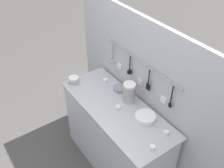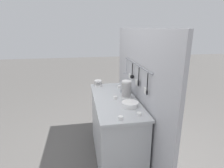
{
  "view_description": "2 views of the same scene",
  "coord_description": "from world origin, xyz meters",
  "px_view_note": "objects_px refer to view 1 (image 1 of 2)",
  "views": [
    {
      "loc": [
        1.63,
        -1.2,
        2.82
      ],
      "look_at": [
        -0.05,
        -0.02,
        1.23
      ],
      "focal_mm": 42.0,
      "sensor_mm": 36.0,
      "label": 1
    },
    {
      "loc": [
        2.35,
        -0.46,
        1.87
      ],
      "look_at": [
        -0.07,
        -0.03,
        1.13
      ],
      "focal_mm": 30.0,
      "sensor_mm": 36.0,
      "label": 2
    }
  ],
  "objects_px": {
    "cup_centre": "(105,80)",
    "cup_front_right": "(118,107)",
    "bowl_stack_nested_right": "(74,81)",
    "bowl_stack_short_front": "(129,93)",
    "steel_mixing_bowl": "(119,88)",
    "plate_stack": "(145,117)",
    "cup_back_left": "(166,133)",
    "cup_by_caddy": "(152,147)"
  },
  "relations": [
    {
      "from": "steel_mixing_bowl",
      "to": "cup_centre",
      "type": "distance_m",
      "value": 0.23
    },
    {
      "from": "steel_mixing_bowl",
      "to": "cup_by_caddy",
      "type": "relative_size",
      "value": 2.7
    },
    {
      "from": "bowl_stack_short_front",
      "to": "bowl_stack_nested_right",
      "type": "bearing_deg",
      "value": -151.99
    },
    {
      "from": "cup_back_left",
      "to": "cup_front_right",
      "type": "distance_m",
      "value": 0.56
    },
    {
      "from": "bowl_stack_short_front",
      "to": "bowl_stack_nested_right",
      "type": "xyz_separation_m",
      "value": [
        -0.61,
        -0.33,
        -0.07
      ]
    },
    {
      "from": "bowl_stack_nested_right",
      "to": "cup_front_right",
      "type": "distance_m",
      "value": 0.66
    },
    {
      "from": "cup_back_left",
      "to": "bowl_stack_short_front",
      "type": "bearing_deg",
      "value": -179.51
    },
    {
      "from": "cup_centre",
      "to": "cup_front_right",
      "type": "xyz_separation_m",
      "value": [
        0.46,
        -0.15,
        0.0
      ]
    },
    {
      "from": "plate_stack",
      "to": "steel_mixing_bowl",
      "type": "xyz_separation_m",
      "value": [
        -0.52,
        0.07,
        -0.01
      ]
    },
    {
      "from": "plate_stack",
      "to": "cup_by_caddy",
      "type": "height_order",
      "value": "plate_stack"
    },
    {
      "from": "cup_back_left",
      "to": "cup_front_right",
      "type": "height_order",
      "value": "same"
    },
    {
      "from": "bowl_stack_short_front",
      "to": "bowl_stack_nested_right",
      "type": "height_order",
      "value": "bowl_stack_short_front"
    },
    {
      "from": "cup_centre",
      "to": "plate_stack",
      "type": "bearing_deg",
      "value": -1.82
    },
    {
      "from": "bowl_stack_short_front",
      "to": "plate_stack",
      "type": "height_order",
      "value": "bowl_stack_short_front"
    },
    {
      "from": "plate_stack",
      "to": "cup_centre",
      "type": "relative_size",
      "value": 4.01
    },
    {
      "from": "cup_front_right",
      "to": "bowl_stack_nested_right",
      "type": "bearing_deg",
      "value": -165.22
    },
    {
      "from": "plate_stack",
      "to": "cup_centre",
      "type": "height_order",
      "value": "plate_stack"
    },
    {
      "from": "bowl_stack_short_front",
      "to": "bowl_stack_nested_right",
      "type": "distance_m",
      "value": 0.7
    },
    {
      "from": "plate_stack",
      "to": "cup_centre",
      "type": "bearing_deg",
      "value": 178.18
    },
    {
      "from": "plate_stack",
      "to": "steel_mixing_bowl",
      "type": "relative_size",
      "value": 1.49
    },
    {
      "from": "cup_back_left",
      "to": "bowl_stack_nested_right",
      "type": "bearing_deg",
      "value": -164.22
    },
    {
      "from": "plate_stack",
      "to": "cup_centre",
      "type": "xyz_separation_m",
      "value": [
        -0.74,
        0.02,
        -0.01
      ]
    },
    {
      "from": "cup_front_right",
      "to": "cup_back_left",
      "type": "bearing_deg",
      "value": 16.95
    },
    {
      "from": "bowl_stack_short_front",
      "to": "cup_front_right",
      "type": "distance_m",
      "value": 0.19
    },
    {
      "from": "bowl_stack_short_front",
      "to": "steel_mixing_bowl",
      "type": "xyz_separation_m",
      "value": [
        -0.22,
        0.04,
        -0.1
      ]
    },
    {
      "from": "cup_centre",
      "to": "cup_front_right",
      "type": "height_order",
      "value": "same"
    },
    {
      "from": "bowl_stack_nested_right",
      "to": "cup_centre",
      "type": "bearing_deg",
      "value": 61.67
    },
    {
      "from": "bowl_stack_short_front",
      "to": "cup_front_right",
      "type": "relative_size",
      "value": 4.7
    },
    {
      "from": "cup_back_left",
      "to": "cup_centre",
      "type": "relative_size",
      "value": 1.0
    },
    {
      "from": "cup_front_right",
      "to": "bowl_stack_short_front",
      "type": "bearing_deg",
      "value": 97.54
    },
    {
      "from": "bowl_stack_nested_right",
      "to": "bowl_stack_short_front",
      "type": "bearing_deg",
      "value": 28.01
    },
    {
      "from": "bowl_stack_nested_right",
      "to": "cup_by_caddy",
      "type": "height_order",
      "value": "bowl_stack_nested_right"
    },
    {
      "from": "bowl_stack_nested_right",
      "to": "plate_stack",
      "type": "xyz_separation_m",
      "value": [
        0.92,
        0.3,
        -0.02
      ]
    },
    {
      "from": "bowl_stack_nested_right",
      "to": "plate_stack",
      "type": "relative_size",
      "value": 0.57
    },
    {
      "from": "steel_mixing_bowl",
      "to": "cup_back_left",
      "type": "xyz_separation_m",
      "value": [
        0.78,
        -0.03,
        -0.0
      ]
    },
    {
      "from": "bowl_stack_short_front",
      "to": "cup_back_left",
      "type": "relative_size",
      "value": 4.7
    },
    {
      "from": "steel_mixing_bowl",
      "to": "bowl_stack_short_front",
      "type": "bearing_deg",
      "value": -9.38
    },
    {
      "from": "bowl_stack_nested_right",
      "to": "cup_centre",
      "type": "height_order",
      "value": "bowl_stack_nested_right"
    },
    {
      "from": "plate_stack",
      "to": "steel_mixing_bowl",
      "type": "distance_m",
      "value": 0.53
    },
    {
      "from": "bowl_stack_short_front",
      "to": "plate_stack",
      "type": "xyz_separation_m",
      "value": [
        0.3,
        -0.03,
        -0.09
      ]
    },
    {
      "from": "bowl_stack_short_front",
      "to": "cup_front_right",
      "type": "bearing_deg",
      "value": -82.46
    },
    {
      "from": "cup_centre",
      "to": "cup_front_right",
      "type": "relative_size",
      "value": 1.0
    }
  ]
}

